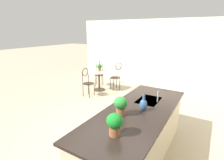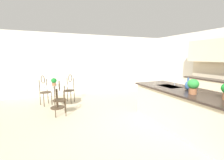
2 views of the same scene
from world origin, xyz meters
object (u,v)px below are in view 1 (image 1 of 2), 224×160
Objects in this scene: potted_plant_on_table at (100,67)px; potted_plant_counter_near at (121,105)px; chair_by_island at (116,75)px; chair_toward_desk at (99,72)px; bistro_table at (99,79)px; potted_plant_counter_far at (115,123)px; vase_on_counter at (143,105)px; chair_near_window at (87,81)px.

potted_plant_counter_near reaches higher than potted_plant_on_table.
chair_toward_desk is at bearing -92.11° from chair_by_island.
bistro_table is 3.16× the size of potted_plant_on_table.
potted_plant_counter_near reaches higher than potted_plant_counter_far.
chair_toward_desk is 4.52m from vase_on_counter.
chair_by_island reaches higher than bistro_table.
bistro_table is 2.52× the size of potted_plant_counter_near.
chair_toward_desk is at bearing -162.34° from chair_near_window.
chair_toward_desk is 4.11× the size of potted_plant_on_table.
bistro_table is 3.99m from potted_plant_counter_near.
chair_near_window reaches higher than potted_plant_on_table.
potted_plant_counter_near reaches higher than chair_near_window.
vase_on_counter is at bearing 46.18° from potted_plant_on_table.
bistro_table is 2.78× the size of vase_on_counter.
chair_near_window is 1.00× the size of chair_toward_desk.
chair_toward_desk is (-0.53, -0.37, 0.13)m from bistro_table.
bistro_table is 0.70m from chair_by_island.
chair_by_island is at bearing 87.89° from chair_toward_desk.
chair_by_island is 3.62× the size of vase_on_counter.
potted_plant_on_table is at bearing -55.13° from chair_by_island.
potted_plant_counter_far is at bearing 38.09° from bistro_table.
chair_near_window is 3.34× the size of potted_plant_counter_far.
chair_near_window reaches higher than bistro_table.
bistro_table is 0.66m from chair_toward_desk.
chair_by_island is at bearing -150.38° from potted_plant_counter_far.
chair_by_island is 3.29× the size of potted_plant_counter_near.
bistro_table is at bearing -139.37° from potted_plant_counter_near.
chair_near_window is at bearing 6.77° from potted_plant_on_table.
potted_plant_on_table is 0.88× the size of vase_on_counter.
chair_toward_desk is 3.29× the size of potted_plant_counter_near.
chair_toward_desk is at bearing -142.74° from potted_plant_on_table.
potted_plant_counter_near is 1.01× the size of potted_plant_counter_far.
vase_on_counter reaches higher than potted_plant_on_table.
potted_plant_on_table is at bearing -154.32° from bistro_table.
potted_plant_counter_far is at bearing 37.67° from chair_toward_desk.
chair_toward_desk is (-1.30, -0.41, 0.00)m from chair_near_window.
chair_by_island and chair_toward_desk have the same top height.
potted_plant_counter_far is at bearing -3.00° from vase_on_counter.
chair_near_window is 1.00× the size of chair_by_island.
chair_by_island is 3.94m from vase_on_counter.
chair_near_window is 0.96m from potted_plant_on_table.
vase_on_counter is (1.87, 2.77, 0.46)m from chair_near_window.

